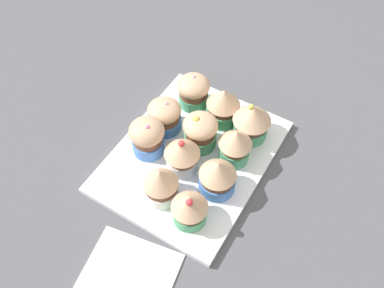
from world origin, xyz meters
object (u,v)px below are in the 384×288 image
cupcake_5 (182,155)px  napkin (123,285)px  cupcake_0 (194,91)px  cupcake_3 (223,105)px  cupcake_4 (199,131)px  cupcake_2 (147,137)px  cupcake_10 (190,208)px  cupcake_7 (252,121)px  cupcake_6 (158,182)px  cupcake_1 (165,116)px  baking_tray (192,156)px  cupcake_9 (218,176)px  cupcake_8 (235,145)px

cupcake_5 → napkin: (21.26, 3.02, -4.67)cm
cupcake_0 → napkin: size_ratio=0.45×
cupcake_3 → cupcake_4: (7.00, -0.81, -0.32)cm
cupcake_2 → napkin: (21.37, 10.07, -4.64)cm
cupcake_10 → cupcake_0: bearing=-150.5°
cupcake_0 → cupcake_10: 24.13cm
cupcake_0 → cupcake_3: cupcake_3 is taller
cupcake_3 → cupcake_7: (0.63, 5.98, 0.04)cm
cupcake_6 → cupcake_10: 6.56cm
cupcake_4 → cupcake_10: (13.37, 6.13, -0.10)cm
cupcake_0 → cupcake_6: (19.85, 5.42, 0.25)cm
cupcake_1 → cupcake_3: (-6.97, 7.98, 0.69)cm
cupcake_10 → cupcake_2: bearing=-120.4°
cupcake_2 → napkin: cupcake_2 is taller
cupcake_1 → cupcake_4: size_ratio=0.90×
cupcake_1 → cupcake_4: 7.17cm
cupcake_2 → cupcake_4: 8.93cm
cupcake_2 → napkin: 24.07cm
baking_tray → cupcake_0: (-10.37, -5.91, 3.95)cm
cupcake_1 → cupcake_3: cupcake_3 is taller
napkin → cupcake_3: bearing=-175.9°
cupcake_9 → cupcake_7: bearing=-178.9°
cupcake_2 → cupcake_7: (-12.13, 13.61, 0.13)cm
cupcake_1 → cupcake_2: size_ratio=0.87×
cupcake_4 → cupcake_10: 14.71cm
cupcake_8 → napkin: (27.51, -3.45, -4.61)cm
cupcake_6 → napkin: 15.99cm
baking_tray → cupcake_8: bearing=115.5°
baking_tray → cupcake_3: size_ratio=4.16×
cupcake_6 → cupcake_7: 19.90cm
cupcake_3 → cupcake_2: bearing=-30.9°
cupcake_2 → cupcake_3: 14.87cm
cupcake_9 → cupcake_4: bearing=-131.8°
baking_tray → cupcake_3: bearing=176.2°
cupcake_1 → cupcake_2: (5.79, 0.35, 0.61)cm
cupcake_6 → cupcake_9: cupcake_6 is taller
cupcake_4 → cupcake_5: (5.87, 0.23, 0.27)cm
cupcake_6 → cupcake_10: cupcake_6 is taller
cupcake_0 → cupcake_7: size_ratio=0.87×
baking_tray → cupcake_1: size_ratio=4.90×
cupcake_0 → cupcake_8: 14.41cm
baking_tray → cupcake_8: 8.43cm
cupcake_3 → cupcake_9: bearing=25.1°
cupcake_5 → cupcake_9: bearing=86.4°
cupcake_0 → baking_tray: bearing=29.7°
napkin → cupcake_6: bearing=-166.5°
cupcake_0 → cupcake_2: (13.40, -1.07, 0.39)cm
cupcake_8 → cupcake_3: bearing=-138.3°
cupcake_0 → cupcake_9: cupcake_9 is taller
baking_tray → cupcake_0: 12.58cm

